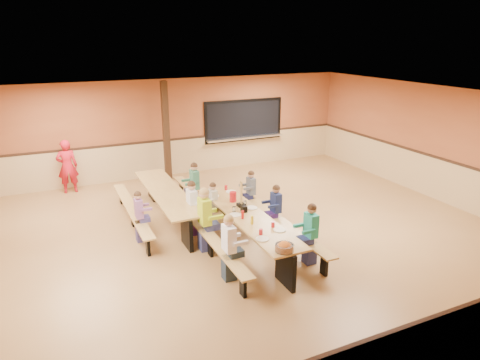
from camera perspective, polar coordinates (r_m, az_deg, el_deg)
name	(u,v)px	position (r m, az deg, el deg)	size (l,w,h in m)	color
ground	(232,237)	(9.49, -1.06, -7.64)	(12.00, 12.00, 0.00)	olive
room_envelope	(232,208)	(9.20, -1.09, -3.78)	(12.04, 10.04, 3.02)	#97502C
kitchen_pass_through	(244,122)	(14.36, 0.52, 7.72)	(2.78, 0.28, 1.38)	black
structural_post	(166,132)	(12.90, -9.81, 6.26)	(0.18, 0.18, 3.00)	black
cafeteria_table_main	(248,225)	(8.82, 1.03, -5.97)	(1.91, 3.70, 0.74)	#B18846
cafeteria_table_second	(166,199)	(10.31, -9.78, -2.54)	(1.91, 3.70, 0.74)	#B18846
seated_child_white_left	(229,248)	(7.70, -1.48, -9.07)	(0.38, 0.31, 1.24)	white
seated_adult_yellow	(205,220)	(8.73, -4.72, -5.33)	(0.43, 0.35, 1.33)	#B3D31F
seated_child_grey_left	(192,208)	(9.45, -6.39, -3.79)	(0.38, 0.31, 1.23)	silver
seated_child_teal_right	(310,234)	(8.34, 9.38, -7.15)	(0.37, 0.30, 1.21)	teal
seated_child_navy_right	(276,211)	(9.40, 4.78, -4.10)	(0.34, 0.28, 1.16)	navy
seated_child_char_right	(251,193)	(10.42, 1.47, -1.81)	(0.33, 0.27, 1.12)	#53585F
seated_child_purple_sec	(139,217)	(9.35, -13.28, -4.82)	(0.33, 0.27, 1.12)	#8C568B
seated_child_green_sec	(195,187)	(10.80, -6.05, -0.90)	(0.37, 0.31, 1.22)	#3B7C5C
seated_child_tan_sec	(213,206)	(9.69, -3.60, -3.53)	(0.32, 0.26, 1.10)	#B9B292
standing_woman	(67,166)	(12.83, -22.03, 1.69)	(0.56, 0.36, 1.52)	red
punch_pitcher	(233,197)	(9.40, -0.94, -2.25)	(0.16, 0.16, 0.22)	red
chip_bowl	(284,247)	(7.35, 5.94, -8.88)	(0.32, 0.32, 0.15)	orange
napkin_dispenser	(244,209)	(8.87, 0.53, -3.87)	(0.10, 0.14, 0.13)	black
condiment_mustard	(252,220)	(8.30, 1.61, -5.35)	(0.06, 0.06, 0.17)	yellow
condiment_ketchup	(243,215)	(8.53, 0.35, -4.67)	(0.06, 0.06, 0.17)	#B2140F
table_paddle	(241,200)	(9.13, 0.15, -2.72)	(0.16, 0.16, 0.56)	black
place_settings	(248,213)	(8.72, 1.04, -4.36)	(0.65, 3.30, 0.11)	beige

